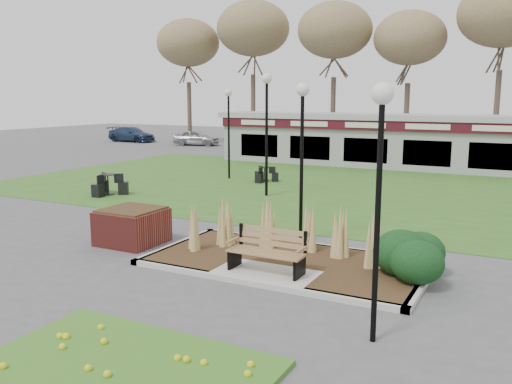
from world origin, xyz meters
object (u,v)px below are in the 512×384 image
at_px(bistro_set_a, 108,188).
at_px(bistro_set_b, 264,177).
at_px(lamp_post_near_right, 380,157).
at_px(park_bench, 268,250).
at_px(brick_planter, 132,226).
at_px(lamp_post_far_left, 267,107).
at_px(food_pavilion, 432,142).
at_px(car_black, 307,141).
at_px(car_blue, 132,134).
at_px(lamp_post_near_left, 302,127).
at_px(lamp_post_mid_left, 229,114).
at_px(car_silver, 196,138).

bearing_deg(bistro_set_a, bistro_set_b, 55.59).
height_order(lamp_post_near_right, bistro_set_a, lamp_post_near_right).
distance_m(park_bench, bistro_set_b, 13.20).
height_order(brick_planter, lamp_post_far_left, lamp_post_far_left).
distance_m(food_pavilion, car_black, 12.24).
distance_m(food_pavilion, bistro_set_a, 17.08).
xyz_separation_m(food_pavilion, car_black, (-9.98, 7.04, -0.84)).
bearing_deg(car_blue, park_bench, -133.84).
relative_size(lamp_post_far_left, car_blue, 1.08).
distance_m(brick_planter, car_blue, 33.42).
bearing_deg(lamp_post_near_right, food_pavilion, 97.55).
bearing_deg(lamp_post_far_left, car_black, 107.33).
xyz_separation_m(lamp_post_near_left, lamp_post_mid_left, (-7.41, 8.88, -0.00)).
height_order(brick_planter, lamp_post_mid_left, lamp_post_mid_left).
distance_m(lamp_post_near_left, lamp_post_far_left, 6.86).
xyz_separation_m(lamp_post_mid_left, bistro_set_b, (1.91, -0.07, -2.83)).
distance_m(lamp_post_near_right, car_blue, 40.51).
bearing_deg(bistro_set_b, lamp_post_far_left, -62.16).
xyz_separation_m(lamp_post_near_right, bistro_set_a, (-12.87, 7.97, -2.68)).
bearing_deg(car_silver, bistro_set_a, -169.14).
height_order(food_pavilion, bistro_set_b, food_pavilion).
height_order(park_bench, lamp_post_near_right, lamp_post_near_right).
bearing_deg(park_bench, food_pavilion, 90.00).
relative_size(car_silver, car_blue, 0.83).
xyz_separation_m(lamp_post_near_right, lamp_post_far_left, (-7.21, 10.68, 0.47)).
xyz_separation_m(food_pavilion, lamp_post_near_right, (2.89, -21.77, 1.50)).
relative_size(brick_planter, lamp_post_far_left, 0.32).
bearing_deg(car_black, bistro_set_a, 163.95).
bearing_deg(lamp_post_near_left, lamp_post_far_left, 124.14).
bearing_deg(lamp_post_mid_left, car_silver, 128.64).
bearing_deg(brick_planter, car_silver, 120.35).
xyz_separation_m(park_bench, lamp_post_near_left, (-0.48, 2.95, 2.48)).
bearing_deg(bistro_set_a, car_blue, 128.22).
bearing_deg(lamp_post_mid_left, lamp_post_near_left, -50.13).
bearing_deg(lamp_post_mid_left, car_blue, 141.47).
bearing_deg(lamp_post_near_left, bistro_set_a, 162.71).
distance_m(bistro_set_a, car_silver, 21.91).
xyz_separation_m(lamp_post_near_left, car_blue, (-25.52, 23.30, -2.43)).
height_order(brick_planter, bistro_set_a, brick_planter).
relative_size(park_bench, brick_planter, 1.13).
relative_size(brick_planter, bistro_set_b, 1.20).
distance_m(lamp_post_mid_left, car_silver, 18.09).
distance_m(food_pavilion, lamp_post_near_left, 16.85).
bearing_deg(lamp_post_near_right, car_silver, 128.23).
xyz_separation_m(park_bench, lamp_post_mid_left, (-7.90, 11.83, 2.48)).
xyz_separation_m(lamp_post_far_left, bistro_set_b, (-1.66, 3.14, -3.20)).
bearing_deg(car_blue, brick_planter, -138.30).
distance_m(lamp_post_mid_left, car_black, 15.26).
bearing_deg(brick_planter, lamp_post_far_left, 89.45).
distance_m(park_bench, brick_planter, 4.47).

